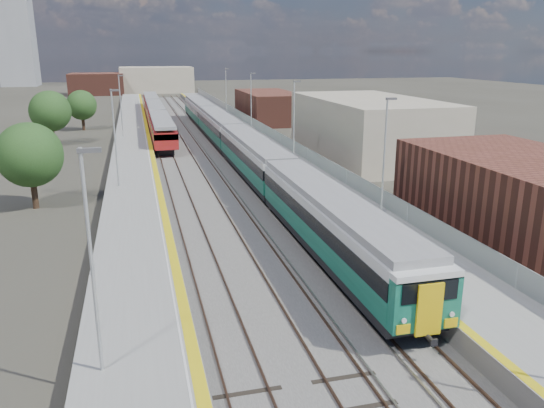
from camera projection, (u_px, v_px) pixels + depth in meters
name	position (u px, v px, depth m)	size (l,w,h in m)	color
ground	(217.00, 155.00, 59.46)	(320.00, 320.00, 0.00)	#47443A
ballast_bed	(194.00, 152.00, 61.24)	(10.50, 155.00, 0.06)	#565451
tracks	(198.00, 149.00, 62.92)	(8.96, 160.00, 0.17)	#4C3323
platform_right	(258.00, 145.00, 62.89)	(4.70, 155.00, 8.52)	slate
platform_left	(133.00, 151.00, 59.47)	(4.30, 155.00, 8.52)	slate
buildings	(92.00, 54.00, 134.62)	(72.00, 185.50, 40.00)	brown
green_train	(234.00, 139.00, 56.72)	(2.87, 79.77, 3.15)	black
red_train	(156.00, 114.00, 81.85)	(2.65, 53.74, 3.34)	black
tree_a	(30.00, 155.00, 38.33)	(4.71, 4.71, 6.38)	#382619
tree_b	(50.00, 111.00, 64.61)	(4.94, 4.94, 6.70)	#382619
tree_c	(82.00, 105.00, 77.43)	(4.31, 4.31, 5.83)	#382619
tree_d	(357.00, 106.00, 77.57)	(4.20, 4.20, 5.70)	#382619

